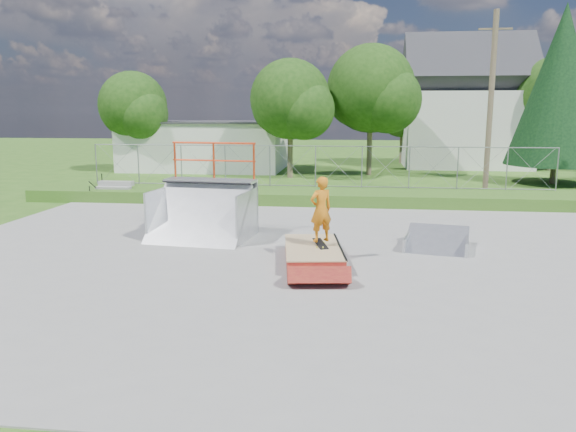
# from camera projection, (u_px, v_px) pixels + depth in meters

# --- Properties ---
(ground) EXTENTS (120.00, 120.00, 0.00)m
(ground) POSITION_uv_depth(u_px,v_px,m) (285.00, 261.00, 14.33)
(ground) COLOR #2F5B1A
(ground) RESTS_ON ground
(concrete_pad) EXTENTS (20.00, 16.00, 0.04)m
(concrete_pad) POSITION_uv_depth(u_px,v_px,m) (285.00, 261.00, 14.33)
(concrete_pad) COLOR gray
(concrete_pad) RESTS_ON ground
(grass_berm) EXTENTS (24.00, 3.00, 0.50)m
(grass_berm) POSITION_uv_depth(u_px,v_px,m) (313.00, 196.00, 23.55)
(grass_berm) COLOR #2F5B1A
(grass_berm) RESTS_ON ground
(grind_box) EXTENTS (1.77, 3.02, 0.42)m
(grind_box) POSITION_uv_depth(u_px,v_px,m) (313.00, 254.00, 14.18)
(grind_box) COLOR maroon
(grind_box) RESTS_ON concrete_pad
(quarter_pipe) EXTENTS (3.07, 2.68, 2.82)m
(quarter_pipe) POSITION_uv_depth(u_px,v_px,m) (201.00, 193.00, 16.53)
(quarter_pipe) COLOR #ADB0B5
(quarter_pipe) RESTS_ON concrete_pad
(flat_bank_ramp) EXTENTS (1.98, 2.07, 0.51)m
(flat_bank_ramp) POSITION_uv_depth(u_px,v_px,m) (437.00, 241.00, 15.48)
(flat_bank_ramp) COLOR #ADB0B5
(flat_bank_ramp) RESTS_ON concrete_pad
(skateboard) EXTENTS (0.48, 0.82, 0.13)m
(skateboard) POSITION_uv_depth(u_px,v_px,m) (321.00, 244.00, 14.18)
(skateboard) COLOR black
(skateboard) RESTS_ON grind_box
(skater) EXTENTS (0.72, 0.66, 1.64)m
(skater) POSITION_uv_depth(u_px,v_px,m) (321.00, 212.00, 14.03)
(skater) COLOR orange
(skater) RESTS_ON grind_box
(concrete_stairs) EXTENTS (1.50, 1.60, 0.80)m
(concrete_stairs) POSITION_uv_depth(u_px,v_px,m) (112.00, 192.00, 23.76)
(concrete_stairs) COLOR gray
(concrete_stairs) RESTS_ON ground
(chain_link_fence) EXTENTS (20.00, 0.06, 1.80)m
(chain_link_fence) POSITION_uv_depth(u_px,v_px,m) (315.00, 166.00, 24.31)
(chain_link_fence) COLOR gray
(chain_link_fence) RESTS_ON grass_berm
(utility_building_flat) EXTENTS (10.00, 6.00, 3.00)m
(utility_building_flat) POSITION_uv_depth(u_px,v_px,m) (206.00, 146.00, 36.47)
(utility_building_flat) COLOR silver
(utility_building_flat) RESTS_ON ground
(gable_house) EXTENTS (8.40, 6.08, 8.94)m
(gable_house) POSITION_uv_depth(u_px,v_px,m) (465.00, 110.00, 37.90)
(gable_house) COLOR silver
(gable_house) RESTS_ON ground
(utility_pole) EXTENTS (0.24, 0.24, 8.00)m
(utility_pole) POSITION_uv_depth(u_px,v_px,m) (490.00, 106.00, 24.39)
(utility_pole) COLOR brown
(utility_pole) RESTS_ON ground
(tree_left_near) EXTENTS (4.76, 4.48, 6.65)m
(tree_left_near) POSITION_uv_depth(u_px,v_px,m) (294.00, 102.00, 31.15)
(tree_left_near) COLOR brown
(tree_left_near) RESTS_ON ground
(tree_center) EXTENTS (5.44, 5.12, 7.60)m
(tree_center) POSITION_uv_depth(u_px,v_px,m) (376.00, 92.00, 32.42)
(tree_center) COLOR brown
(tree_center) RESTS_ON ground
(tree_left_far) EXTENTS (4.42, 4.16, 6.18)m
(tree_left_far) POSITION_uv_depth(u_px,v_px,m) (136.00, 108.00, 34.36)
(tree_left_far) COLOR brown
(tree_left_far) RESTS_ON ground
(tree_right_far) EXTENTS (5.10, 4.80, 7.12)m
(tree_right_far) POSITION_uv_depth(u_px,v_px,m) (559.00, 98.00, 35.02)
(tree_right_far) COLOR brown
(tree_right_far) RESTS_ON ground
(tree_back_mid) EXTENTS (4.08, 3.84, 5.70)m
(tree_back_mid) POSITION_uv_depth(u_px,v_px,m) (406.00, 113.00, 40.20)
(tree_back_mid) COLOR brown
(tree_back_mid) RESTS_ON ground
(conifer_tree) EXTENTS (5.04, 5.04, 9.10)m
(conifer_tree) POSITION_uv_depth(u_px,v_px,m) (561.00, 85.00, 28.54)
(conifer_tree) COLOR brown
(conifer_tree) RESTS_ON ground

